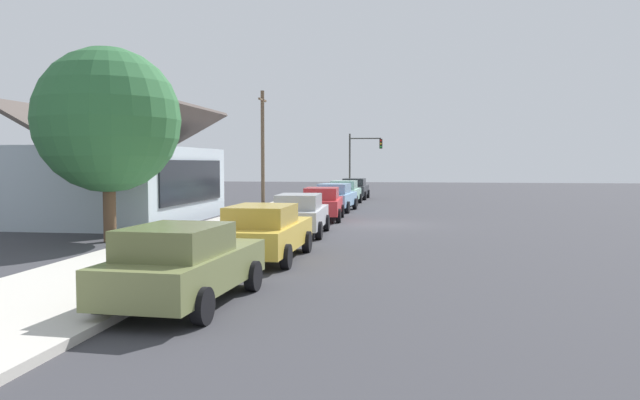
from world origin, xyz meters
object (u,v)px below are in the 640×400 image
object	(u,v)px
car_skyblue	(335,197)
traffic_light_main	(362,154)
car_mustard	(265,231)
shade_tree	(108,120)
utility_pole_wooden	(263,145)
car_silver	(300,214)
car_seafoam	(345,192)
fire_hydrant_red	(230,234)
car_cherry	(322,203)
car_charcoal	(355,188)
car_olive	(184,264)

from	to	relation	value
car_skyblue	traffic_light_main	size ratio (longest dim) A/B	0.92
car_mustard	shade_tree	bearing A→B (deg)	64.69
traffic_light_main	utility_pole_wooden	bearing A→B (deg)	154.09
car_silver	car_skyblue	size ratio (longest dim) A/B	0.97
utility_pole_wooden	car_silver	bearing A→B (deg)	-161.43
shade_tree	car_seafoam	bearing A→B (deg)	-16.58
car_skyblue	car_seafoam	distance (m)	5.77
fire_hydrant_red	car_cherry	bearing A→B (deg)	-8.08
car_seafoam	car_charcoal	xyz separation A→B (m)	(6.16, -0.11, -0.00)
car_cherry	car_mustard	bearing A→B (deg)	177.31
car_cherry	utility_pole_wooden	size ratio (longest dim) A/B	0.60
car_mustard	fire_hydrant_red	bearing A→B (deg)	41.15
shade_tree	car_skyblue	bearing A→B (deg)	-22.86
utility_pole_wooden	fire_hydrant_red	distance (m)	21.25
car_charcoal	shade_tree	bearing A→B (deg)	167.99
traffic_light_main	shade_tree	bearing A→B (deg)	168.36
car_mustard	car_charcoal	bearing A→B (deg)	0.90
car_mustard	shade_tree	world-z (taller)	shade_tree
car_olive	shade_tree	world-z (taller)	shade_tree
shade_tree	car_silver	bearing A→B (deg)	-64.50
car_skyblue	utility_pole_wooden	bearing A→B (deg)	51.68
car_mustard	utility_pole_wooden	distance (m)	23.35
car_skyblue	car_charcoal	world-z (taller)	same
car_silver	car_skyblue	xyz separation A→B (m)	(11.64, 0.08, 0.00)
car_skyblue	car_charcoal	xyz separation A→B (m)	(11.94, -0.01, -0.00)
car_seafoam	traffic_light_main	world-z (taller)	traffic_light_main
shade_tree	fire_hydrant_red	bearing A→B (deg)	-104.32
car_olive	traffic_light_main	world-z (taller)	traffic_light_main
car_mustard	car_cherry	size ratio (longest dim) A/B	1.09
car_charcoal	car_cherry	bearing A→B (deg)	-178.84
car_mustard	car_charcoal	size ratio (longest dim) A/B	1.09
car_silver	car_skyblue	world-z (taller)	same
car_seafoam	car_charcoal	world-z (taller)	same
car_cherry	traffic_light_main	bearing A→B (deg)	-3.79
car_skyblue	utility_pole_wooden	distance (m)	7.87
shade_tree	car_cherry	bearing A→B (deg)	-34.15
car_mustard	utility_pole_wooden	bearing A→B (deg)	14.60
traffic_light_main	car_cherry	bearing A→B (deg)	179.50
car_silver	car_olive	bearing A→B (deg)	176.95
traffic_light_main	utility_pole_wooden	world-z (taller)	utility_pole_wooden
utility_pole_wooden	car_charcoal	bearing A→B (deg)	-37.20
car_cherry	car_charcoal	size ratio (longest dim) A/B	1.00
car_seafoam	car_olive	bearing A→B (deg)	-179.18
utility_pole_wooden	fire_hydrant_red	size ratio (longest dim) A/B	10.56
car_seafoam	utility_pole_wooden	world-z (taller)	utility_pole_wooden
car_mustard	utility_pole_wooden	size ratio (longest dim) A/B	0.65
car_silver	shade_tree	xyz separation A→B (m)	(-2.98, 6.24, 3.43)
car_cherry	car_skyblue	distance (m)	5.48
car_silver	car_cherry	xyz separation A→B (m)	(6.16, 0.04, -0.00)
car_skyblue	fire_hydrant_red	world-z (taller)	car_skyblue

